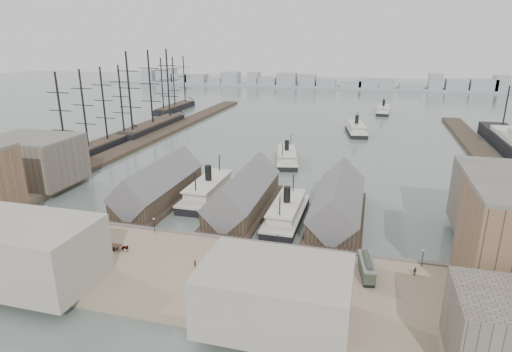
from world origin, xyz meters
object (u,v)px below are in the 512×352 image
(tram, at_px, (367,268))
(horse_cart_left, at_px, (50,233))
(ferry_docked_west, at_px, (209,190))
(horse_cart_right, at_px, (222,275))
(horse_cart_center, at_px, (122,248))

(tram, xyz_separation_m, horse_cart_left, (-72.25, -1.23, -0.93))
(ferry_docked_west, xyz_separation_m, tram, (47.19, -36.96, 1.16))
(tram, height_order, horse_cart_right, tram)
(tram, distance_m, horse_cart_center, 51.89)
(ferry_docked_west, distance_m, horse_cart_left, 45.68)
(ferry_docked_west, height_order, horse_cart_center, ferry_docked_west)
(horse_cart_left, height_order, horse_cart_center, horse_cart_center)
(ferry_docked_west, bearing_deg, tram, -38.07)
(tram, distance_m, horse_cart_left, 72.27)
(horse_cart_center, height_order, horse_cart_right, horse_cart_center)
(ferry_docked_west, distance_m, tram, 59.95)
(ferry_docked_west, relative_size, horse_cart_left, 6.98)
(tram, height_order, horse_cart_center, tram)
(ferry_docked_west, bearing_deg, horse_cart_center, -96.45)
(horse_cart_center, bearing_deg, ferry_docked_west, -11.15)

